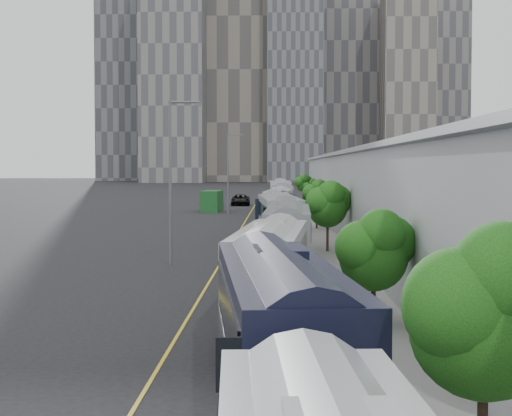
{
  "coord_description": "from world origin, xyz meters",
  "views": [
    {
      "loc": [
        2.05,
        -2.41,
        6.0
      ],
      "look_at": [
        0.47,
        57.67,
        3.0
      ],
      "focal_mm": 60.0,
      "sensor_mm": 36.0,
      "label": 1
    }
  ],
  "objects_px": {
    "bus_3": "(288,240)",
    "street_lamp_far": "(229,168)",
    "bus_6": "(278,206)",
    "bus_4": "(279,222)",
    "bus_8": "(280,196)",
    "bus_1": "(279,341)",
    "street_lamp_near": "(173,171)",
    "bus_7": "(282,201)",
    "bus_5": "(277,216)",
    "suv": "(241,200)",
    "bus_2": "(270,274)",
    "shipping_container": "(212,201)"
  },
  "relations": [
    {
      "from": "bus_3",
      "to": "street_lamp_far",
      "type": "bearing_deg",
      "value": 98.33
    },
    {
      "from": "bus_3",
      "to": "bus_6",
      "type": "bearing_deg",
      "value": 92.18
    },
    {
      "from": "bus_4",
      "to": "bus_8",
      "type": "xyz_separation_m",
      "value": [
        0.2,
        53.09,
        0.1
      ]
    },
    {
      "from": "bus_1",
      "to": "bus_3",
      "type": "bearing_deg",
      "value": 83.25
    },
    {
      "from": "bus_6",
      "to": "bus_3",
      "type": "bearing_deg",
      "value": -85.19
    },
    {
      "from": "bus_3",
      "to": "bus_4",
      "type": "relative_size",
      "value": 0.96
    },
    {
      "from": "bus_8",
      "to": "street_lamp_near",
      "type": "distance_m",
      "value": 67.86
    },
    {
      "from": "bus_7",
      "to": "street_lamp_near",
      "type": "height_order",
      "value": "street_lamp_near"
    },
    {
      "from": "bus_5",
      "to": "bus_7",
      "type": "relative_size",
      "value": 0.94
    },
    {
      "from": "street_lamp_near",
      "to": "bus_5",
      "type": "bearing_deg",
      "value": 76.4
    },
    {
      "from": "street_lamp_far",
      "to": "suv",
      "type": "height_order",
      "value": "street_lamp_far"
    },
    {
      "from": "bus_1",
      "to": "bus_4",
      "type": "height_order",
      "value": "bus_4"
    },
    {
      "from": "bus_6",
      "to": "bus_2",
      "type": "bearing_deg",
      "value": -86.27
    },
    {
      "from": "bus_5",
      "to": "suv",
      "type": "distance_m",
      "value": 51.61
    },
    {
      "from": "bus_3",
      "to": "bus_7",
      "type": "height_order",
      "value": "bus_7"
    },
    {
      "from": "bus_7",
      "to": "bus_6",
      "type": "bearing_deg",
      "value": -92.4
    },
    {
      "from": "bus_3",
      "to": "bus_1",
      "type": "bearing_deg",
      "value": -89.64
    },
    {
      "from": "bus_7",
      "to": "shipping_container",
      "type": "height_order",
      "value": "bus_7"
    },
    {
      "from": "bus_6",
      "to": "bus_7",
      "type": "height_order",
      "value": "bus_7"
    },
    {
      "from": "suv",
      "to": "bus_8",
      "type": "bearing_deg",
      "value": -58.92
    },
    {
      "from": "bus_1",
      "to": "suv",
      "type": "distance_m",
      "value": 107.17
    },
    {
      "from": "bus_4",
      "to": "street_lamp_near",
      "type": "distance_m",
      "value": 16.21
    },
    {
      "from": "bus_3",
      "to": "shipping_container",
      "type": "distance_m",
      "value": 60.87
    },
    {
      "from": "bus_4",
      "to": "bus_1",
      "type": "bearing_deg",
      "value": -94.17
    },
    {
      "from": "bus_2",
      "to": "suv",
      "type": "relative_size",
      "value": 2.1
    },
    {
      "from": "bus_1",
      "to": "bus_8",
      "type": "bearing_deg",
      "value": 84.15
    },
    {
      "from": "bus_1",
      "to": "bus_6",
      "type": "bearing_deg",
      "value": 84.33
    },
    {
      "from": "bus_2",
      "to": "bus_7",
      "type": "height_order",
      "value": "bus_7"
    },
    {
      "from": "bus_7",
      "to": "street_lamp_far",
      "type": "bearing_deg",
      "value": -178.39
    },
    {
      "from": "suv",
      "to": "street_lamp_near",
      "type": "bearing_deg",
      "value": -91.75
    },
    {
      "from": "bus_6",
      "to": "suv",
      "type": "bearing_deg",
      "value": 103.37
    },
    {
      "from": "bus_3",
      "to": "bus_5",
      "type": "xyz_separation_m",
      "value": [
        -0.72,
        26.24,
        -0.1
      ]
    },
    {
      "from": "street_lamp_near",
      "to": "shipping_container",
      "type": "height_order",
      "value": "street_lamp_near"
    },
    {
      "from": "bus_5",
      "to": "suv",
      "type": "bearing_deg",
      "value": 101.8
    },
    {
      "from": "bus_1",
      "to": "bus_2",
      "type": "bearing_deg",
      "value": 85.79
    },
    {
      "from": "bus_4",
      "to": "bus_6",
      "type": "relative_size",
      "value": 1.09
    },
    {
      "from": "street_lamp_near",
      "to": "bus_6",
      "type": "bearing_deg",
      "value": 81.52
    },
    {
      "from": "shipping_container",
      "to": "bus_8",
      "type": "bearing_deg",
      "value": 46.08
    },
    {
      "from": "bus_6",
      "to": "suv",
      "type": "relative_size",
      "value": 2.04
    },
    {
      "from": "street_lamp_far",
      "to": "bus_7",
      "type": "bearing_deg",
      "value": 1.54
    },
    {
      "from": "bus_3",
      "to": "street_lamp_far",
      "type": "relative_size",
      "value": 1.3
    },
    {
      "from": "street_lamp_near",
      "to": "suv",
      "type": "relative_size",
      "value": 1.64
    },
    {
      "from": "bus_5",
      "to": "street_lamp_far",
      "type": "xyz_separation_m",
      "value": [
        -5.86,
        27.88,
        4.17
      ]
    },
    {
      "from": "bus_8",
      "to": "street_lamp_near",
      "type": "xyz_separation_m",
      "value": [
        -6.61,
        -67.43,
        3.91
      ]
    },
    {
      "from": "bus_2",
      "to": "bus_6",
      "type": "xyz_separation_m",
      "value": [
        0.31,
        58.75,
        -0.04
      ]
    },
    {
      "from": "street_lamp_far",
      "to": "street_lamp_near",
      "type": "bearing_deg",
      "value": -90.34
    },
    {
      "from": "bus_7",
      "to": "bus_2",
      "type": "bearing_deg",
      "value": -90.59
    },
    {
      "from": "bus_3",
      "to": "bus_2",
      "type": "bearing_deg",
      "value": -91.87
    },
    {
      "from": "bus_6",
      "to": "bus_1",
      "type": "bearing_deg",
      "value": -85.93
    },
    {
      "from": "bus_8",
      "to": "suv",
      "type": "height_order",
      "value": "bus_8"
    }
  ]
}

